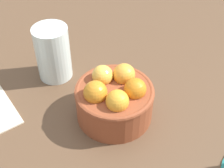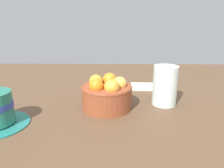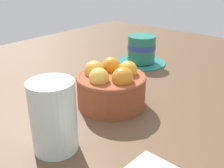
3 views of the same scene
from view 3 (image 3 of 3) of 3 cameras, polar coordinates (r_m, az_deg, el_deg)
ground_plane at (r=57.49cm, az=-0.16°, el=-6.17°), size 142.77×119.37×4.16cm
terracotta_bowl at (r=54.61cm, az=-0.16°, el=-0.43°), size 13.98×13.98×9.20cm
coffee_cup at (r=79.63cm, az=6.18°, el=6.94°), size 14.38×14.38×8.17cm
water_glass at (r=42.03cm, az=-12.16°, el=-6.67°), size 7.00×7.00×11.39cm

